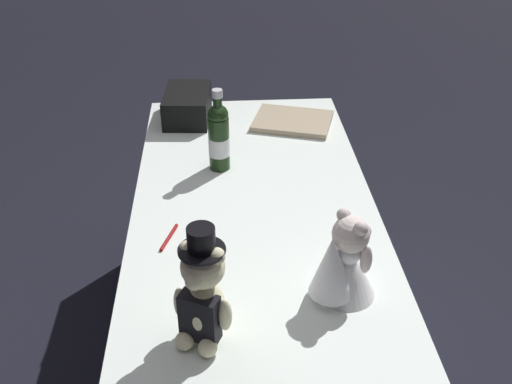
{
  "coord_description": "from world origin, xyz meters",
  "views": [
    {
      "loc": [
        1.51,
        -0.1,
        1.77
      ],
      "look_at": [
        0.0,
        0.0,
        0.8
      ],
      "focal_mm": 42.81,
      "sensor_mm": 36.0,
      "label": 1
    }
  ],
  "objects_px": {
    "gift_case_black": "(187,105)",
    "teddy_bear_groom": "(203,295)",
    "guestbook": "(293,121)",
    "teddy_bear_bride": "(343,263)",
    "signing_pen": "(170,236)",
    "champagne_bottle": "(219,136)"
  },
  "relations": [
    {
      "from": "gift_case_black",
      "to": "teddy_bear_groom",
      "type": "bearing_deg",
      "value": 3.56
    },
    {
      "from": "gift_case_black",
      "to": "guestbook",
      "type": "height_order",
      "value": "gift_case_black"
    },
    {
      "from": "teddy_bear_bride",
      "to": "gift_case_black",
      "type": "relative_size",
      "value": 0.88
    },
    {
      "from": "guestbook",
      "to": "teddy_bear_groom",
      "type": "bearing_deg",
      "value": 0.18
    },
    {
      "from": "teddy_bear_groom",
      "to": "signing_pen",
      "type": "distance_m",
      "value": 0.43
    },
    {
      "from": "signing_pen",
      "to": "guestbook",
      "type": "bearing_deg",
      "value": 148.42
    },
    {
      "from": "teddy_bear_groom",
      "to": "gift_case_black",
      "type": "relative_size",
      "value": 1.14
    },
    {
      "from": "champagne_bottle",
      "to": "signing_pen",
      "type": "distance_m",
      "value": 0.44
    },
    {
      "from": "teddy_bear_bride",
      "to": "champagne_bottle",
      "type": "bearing_deg",
      "value": -155.93
    },
    {
      "from": "teddy_bear_bride",
      "to": "champagne_bottle",
      "type": "xyz_separation_m",
      "value": [
        -0.67,
        -0.3,
        0.02
      ]
    },
    {
      "from": "teddy_bear_groom",
      "to": "teddy_bear_bride",
      "type": "relative_size",
      "value": 1.3
    },
    {
      "from": "teddy_bear_groom",
      "to": "guestbook",
      "type": "distance_m",
      "value": 1.18
    },
    {
      "from": "teddy_bear_bride",
      "to": "champagne_bottle",
      "type": "distance_m",
      "value": 0.73
    },
    {
      "from": "signing_pen",
      "to": "guestbook",
      "type": "relative_size",
      "value": 0.44
    },
    {
      "from": "champagne_bottle",
      "to": "guestbook",
      "type": "bearing_deg",
      "value": 138.2
    },
    {
      "from": "guestbook",
      "to": "signing_pen",
      "type": "bearing_deg",
      "value": -14.6
    },
    {
      "from": "teddy_bear_bride",
      "to": "signing_pen",
      "type": "xyz_separation_m",
      "value": [
        -0.27,
        -0.45,
        -0.1
      ]
    },
    {
      "from": "signing_pen",
      "to": "teddy_bear_groom",
      "type": "bearing_deg",
      "value": 14.79
    },
    {
      "from": "teddy_bear_groom",
      "to": "teddy_bear_bride",
      "type": "distance_m",
      "value": 0.37
    },
    {
      "from": "champagne_bottle",
      "to": "gift_case_black",
      "type": "relative_size",
      "value": 1.06
    },
    {
      "from": "teddy_bear_groom",
      "to": "champagne_bottle",
      "type": "height_order",
      "value": "teddy_bear_groom"
    },
    {
      "from": "champagne_bottle",
      "to": "guestbook",
      "type": "relative_size",
      "value": 0.98
    }
  ]
}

